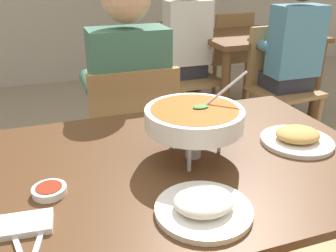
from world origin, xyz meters
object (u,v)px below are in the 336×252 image
chair_diner_main (132,141)px  patron_bg_middle (291,50)px  dining_table_far (254,50)px  chair_bg_right (227,52)px  diner_main (128,94)px  chair_bg_left (186,68)px  appetizer_plate (297,138)px  patron_bg_left (186,41)px  sauce_dish (49,190)px  chair_bg_middle (277,79)px  curry_bowl (194,118)px  dining_table_main (183,192)px  rice_plate (204,206)px

chair_diner_main → patron_bg_middle: patron_bg_middle is taller
dining_table_far → chair_bg_right: (-0.00, 0.49, -0.13)m
chair_diner_main → diner_main: 0.24m
chair_bg_left → chair_bg_right: bearing=35.3°
diner_main → dining_table_far: (1.39, 1.12, -0.11)m
appetizer_plate → chair_bg_left: bearing=79.1°
chair_bg_left → chair_bg_right: (0.61, 0.43, 0.00)m
patron_bg_left → sauce_dish: bearing=-120.7°
chair_bg_middle → patron_bg_left: patron_bg_left is taller
diner_main → curry_bowl: diner_main is taller
dining_table_main → curry_bowl: curry_bowl is taller
chair_diner_main → chair_bg_middle: (1.33, 0.69, 0.00)m
dining_table_main → patron_bg_left: size_ratio=0.92×
chair_diner_main → appetizer_plate: (0.40, -0.73, 0.29)m
chair_diner_main → sauce_dish: chair_diner_main is taller
dining_table_main → chair_bg_middle: 1.94m
chair_bg_left → curry_bowl: bearing=-111.2°
dining_table_main → curry_bowl: size_ratio=3.62×
diner_main → chair_bg_left: 1.43m
chair_diner_main → sauce_dish: (-0.40, -0.77, 0.28)m
chair_bg_middle → patron_bg_left: 0.79m
sauce_dish → chair_bg_left: bearing=59.2°
patron_bg_left → chair_bg_right: bearing=36.0°
sauce_dish → chair_bg_left: size_ratio=0.10×
patron_bg_middle → appetizer_plate: bearing=-125.7°
rice_plate → chair_bg_right: chair_bg_right is taller
appetizer_plate → chair_bg_left: 1.99m
curry_bowl → patron_bg_middle: 1.87m
dining_table_far → sauce_dish: bearing=-133.0°
curry_bowl → appetizer_plate: bearing=-4.6°
patron_bg_middle → chair_diner_main: bearing=-156.1°
curry_bowl → chair_bg_left: bearing=68.8°
dining_table_main → diner_main: size_ratio=0.92×
chair_diner_main → chair_bg_left: bearing=57.3°
chair_diner_main → sauce_dish: size_ratio=10.00×
chair_bg_left → chair_bg_right: same height
appetizer_plate → chair_bg_right: bearing=67.4°
chair_diner_main → chair_bg_middle: 1.50m
sauce_dish → chair_diner_main: bearing=62.3°
sauce_dish → curry_bowl: bearing=8.8°
appetizer_plate → patron_bg_middle: 1.64m
chair_bg_left → chair_bg_middle: size_ratio=1.00×
curry_bowl → sauce_dish: 0.46m
chair_bg_left → dining_table_far: bearing=-5.0°
chair_bg_right → curry_bowl: bearing=-120.0°
chair_bg_left → chair_bg_right: 0.75m
chair_bg_middle → appetizer_plate: bearing=-123.3°
appetizer_plate → chair_bg_middle: (0.93, 1.42, -0.29)m
dining_table_main → patron_bg_left: 2.04m
dining_table_main → chair_diner_main: bearing=90.0°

